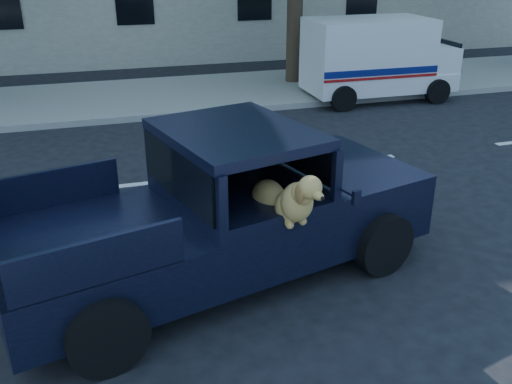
% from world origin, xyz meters
% --- Properties ---
extents(ground, '(120.00, 120.00, 0.00)m').
position_xyz_m(ground, '(0.00, 0.00, 0.00)').
color(ground, black).
rests_on(ground, ground).
extents(far_sidewalk, '(60.00, 4.00, 0.15)m').
position_xyz_m(far_sidewalk, '(0.00, 9.20, 0.07)').
color(far_sidewalk, gray).
rests_on(far_sidewalk, ground).
extents(lane_stripes, '(21.60, 0.14, 0.01)m').
position_xyz_m(lane_stripes, '(2.00, 3.40, 0.01)').
color(lane_stripes, silver).
rests_on(lane_stripes, ground).
extents(pickup_truck, '(5.53, 3.30, 1.86)m').
position_xyz_m(pickup_truck, '(0.48, 0.15, 0.63)').
color(pickup_truck, black).
rests_on(pickup_truck, ground).
extents(mail_truck, '(3.83, 1.97, 2.09)m').
position_xyz_m(mail_truck, '(6.51, 7.54, 0.91)').
color(mail_truck, silver).
rests_on(mail_truck, ground).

